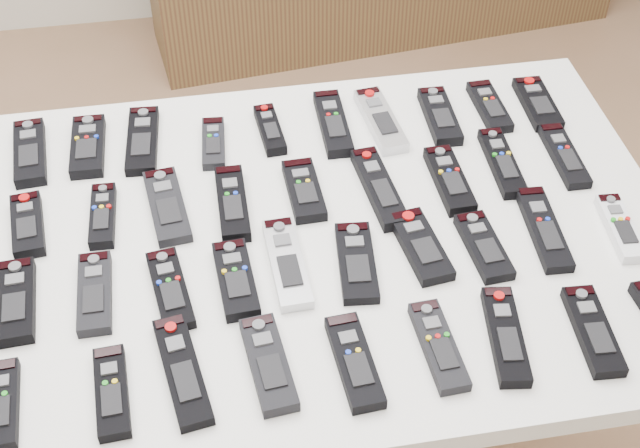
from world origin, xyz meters
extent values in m
plane|color=#8C6747|center=(0.00, 0.00, 0.00)|extent=(4.00, 4.00, 0.00)
cube|color=white|center=(0.12, -0.07, 0.76)|extent=(1.25, 0.88, 0.04)
cylinder|color=beige|center=(-0.44, 0.31, 0.37)|extent=(0.04, 0.04, 0.74)
cylinder|color=beige|center=(0.69, 0.31, 0.37)|extent=(0.04, 0.04, 0.74)
cube|color=black|center=(-0.39, 0.22, 0.79)|extent=(0.07, 0.18, 0.02)
cube|color=black|center=(-0.28, 0.22, 0.79)|extent=(0.07, 0.17, 0.02)
cube|color=black|center=(-0.18, 0.22, 0.79)|extent=(0.07, 0.19, 0.02)
cube|color=black|center=(-0.04, 0.19, 0.79)|extent=(0.05, 0.14, 0.02)
cube|color=black|center=(0.07, 0.21, 0.79)|extent=(0.05, 0.14, 0.02)
cube|color=black|center=(0.20, 0.21, 0.79)|extent=(0.05, 0.19, 0.02)
cube|color=#B7B7BC|center=(0.29, 0.20, 0.79)|extent=(0.07, 0.20, 0.02)
cube|color=black|center=(0.41, 0.20, 0.79)|extent=(0.06, 0.17, 0.02)
cube|color=black|center=(0.52, 0.21, 0.79)|extent=(0.05, 0.16, 0.02)
cube|color=black|center=(0.62, 0.21, 0.79)|extent=(0.06, 0.16, 0.02)
cube|color=black|center=(-0.38, 0.02, 0.79)|extent=(0.07, 0.15, 0.02)
cube|color=black|center=(-0.25, 0.02, 0.79)|extent=(0.05, 0.15, 0.02)
cube|color=black|center=(-0.14, 0.03, 0.79)|extent=(0.08, 0.19, 0.02)
cube|color=black|center=(-0.02, 0.01, 0.79)|extent=(0.05, 0.18, 0.02)
cube|color=black|center=(0.11, 0.03, 0.79)|extent=(0.06, 0.16, 0.02)
cube|color=black|center=(0.25, 0.01, 0.79)|extent=(0.07, 0.21, 0.02)
cube|color=black|center=(0.38, 0.01, 0.79)|extent=(0.06, 0.17, 0.02)
cube|color=black|center=(0.49, 0.04, 0.79)|extent=(0.05, 0.19, 0.02)
cube|color=black|center=(0.61, 0.04, 0.79)|extent=(0.05, 0.18, 0.02)
cube|color=black|center=(-0.39, -0.16, 0.79)|extent=(0.07, 0.17, 0.02)
cube|color=black|center=(-0.27, -0.16, 0.79)|extent=(0.05, 0.17, 0.02)
cube|color=black|center=(-0.14, -0.17, 0.79)|extent=(0.07, 0.18, 0.02)
cube|color=black|center=(-0.04, -0.17, 0.79)|extent=(0.07, 0.17, 0.02)
cube|color=#B7B7BC|center=(0.05, -0.15, 0.79)|extent=(0.06, 0.20, 0.02)
cube|color=black|center=(0.17, -0.17, 0.79)|extent=(0.08, 0.18, 0.02)
cube|color=black|center=(0.28, -0.15, 0.79)|extent=(0.08, 0.17, 0.02)
cube|color=black|center=(0.39, -0.17, 0.79)|extent=(0.06, 0.16, 0.02)
cube|color=black|center=(0.51, -0.14, 0.79)|extent=(0.06, 0.20, 0.02)
cube|color=silver|center=(0.64, -0.16, 0.79)|extent=(0.06, 0.16, 0.02)
cube|color=black|center=(-0.40, -0.36, 0.79)|extent=(0.05, 0.15, 0.02)
cube|color=black|center=(-0.24, -0.36, 0.79)|extent=(0.05, 0.16, 0.02)
cube|color=black|center=(-0.13, -0.34, 0.79)|extent=(0.08, 0.21, 0.02)
cube|color=black|center=(0.00, -0.35, 0.79)|extent=(0.07, 0.18, 0.02)
cube|color=black|center=(0.12, -0.37, 0.79)|extent=(0.06, 0.18, 0.02)
cube|color=black|center=(0.26, -0.36, 0.79)|extent=(0.06, 0.17, 0.02)
cube|color=black|center=(0.36, -0.36, 0.79)|extent=(0.07, 0.19, 0.02)
cube|color=black|center=(0.50, -0.37, 0.79)|extent=(0.06, 0.17, 0.02)
camera|label=1|loc=(-0.07, -1.16, 1.88)|focal=50.00mm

